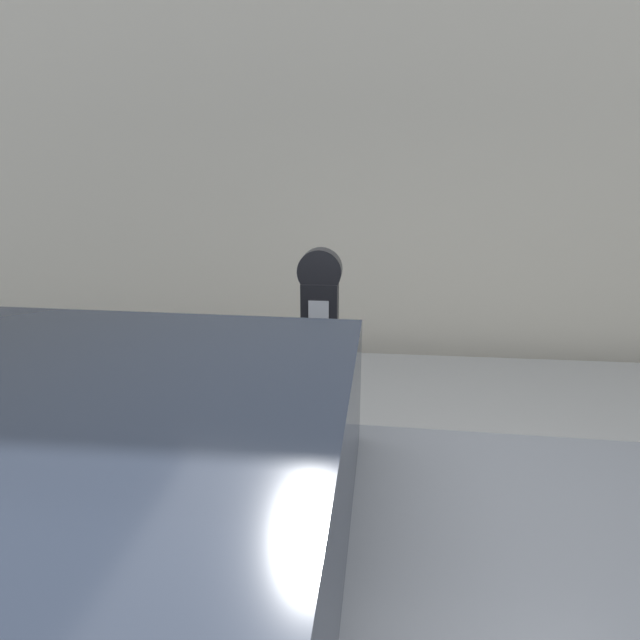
# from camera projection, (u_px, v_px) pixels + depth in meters

# --- Properties ---
(sidewalk) EXTENTS (24.00, 2.80, 0.15)m
(sidewalk) POSITION_uv_depth(u_px,v_px,m) (393.00, 427.00, 3.84)
(sidewalk) COLOR #9E9B96
(sidewalk) RESTS_ON ground_plane
(building_facade) EXTENTS (24.00, 0.30, 5.15)m
(building_facade) POSITION_uv_depth(u_px,v_px,m) (396.00, 105.00, 4.86)
(building_facade) COLOR beige
(building_facade) RESTS_ON ground_plane
(parking_meter) EXTENTS (0.22, 0.15, 1.45)m
(parking_meter) POSITION_uv_depth(u_px,v_px,m) (320.00, 326.00, 2.62)
(parking_meter) COLOR slate
(parking_meter) RESTS_ON sidewalk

